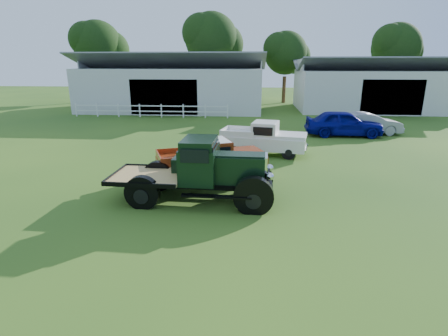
# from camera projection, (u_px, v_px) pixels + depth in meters

# --- Properties ---
(ground) EXTENTS (120.00, 120.00, 0.00)m
(ground) POSITION_uv_depth(u_px,v_px,m) (215.00, 207.00, 12.10)
(ground) COLOR #254B18
(shed_left) EXTENTS (18.80, 10.20, 5.60)m
(shed_left) POSITION_uv_depth(u_px,v_px,m) (175.00, 82.00, 36.62)
(shed_left) COLOR #BEBEBE
(shed_left) RESTS_ON ground
(shed_right) EXTENTS (16.80, 9.20, 5.20)m
(shed_right) POSITION_uv_depth(u_px,v_px,m) (377.00, 84.00, 36.01)
(shed_right) COLOR #BEBEBE
(shed_right) RESTS_ON ground
(fence_rail) EXTENTS (14.20, 0.16, 1.20)m
(fence_rail) POSITION_uv_depth(u_px,v_px,m) (151.00, 111.00, 31.61)
(fence_rail) COLOR white
(fence_rail) RESTS_ON ground
(tree_a) EXTENTS (6.30, 6.30, 10.50)m
(tree_a) POSITION_uv_depth(u_px,v_px,m) (99.00, 58.00, 43.43)
(tree_a) COLOR black
(tree_a) RESTS_ON ground
(tree_b) EXTENTS (6.90, 6.90, 11.50)m
(tree_b) POSITION_uv_depth(u_px,v_px,m) (211.00, 54.00, 43.16)
(tree_b) COLOR black
(tree_b) RESTS_ON ground
(tree_c) EXTENTS (5.40, 5.40, 9.00)m
(tree_c) POSITION_uv_depth(u_px,v_px,m) (285.00, 65.00, 41.87)
(tree_c) COLOR black
(tree_c) RESTS_ON ground
(tree_d) EXTENTS (6.00, 6.00, 10.00)m
(tree_d) POSITION_uv_depth(u_px,v_px,m) (394.00, 60.00, 41.68)
(tree_d) COLOR black
(tree_d) RESTS_ON ground
(vintage_flatbed) EXTENTS (5.85, 2.48, 2.29)m
(vintage_flatbed) POSITION_uv_depth(u_px,v_px,m) (197.00, 170.00, 12.36)
(vintage_flatbed) COLOR black
(vintage_flatbed) RESTS_ON ground
(red_pickup) EXTENTS (5.03, 3.44, 1.71)m
(red_pickup) POSITION_uv_depth(u_px,v_px,m) (211.00, 159.00, 14.82)
(red_pickup) COLOR maroon
(red_pickup) RESTS_ON ground
(white_pickup) EXTENTS (4.98, 2.73, 1.73)m
(white_pickup) POSITION_uv_depth(u_px,v_px,m) (263.00, 138.00, 18.86)
(white_pickup) COLOR silver
(white_pickup) RESTS_ON ground
(misc_car_blue) EXTENTS (5.10, 2.13, 1.73)m
(misc_car_blue) POSITION_uv_depth(u_px,v_px,m) (344.00, 123.00, 23.51)
(misc_car_blue) COLOR #040873
(misc_car_blue) RESTS_ON ground
(misc_car_grey) EXTENTS (4.62, 1.92, 1.48)m
(misc_car_grey) POSITION_uv_depth(u_px,v_px,m) (367.00, 123.00, 24.12)
(misc_car_grey) COLOR gray
(misc_car_grey) RESTS_ON ground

